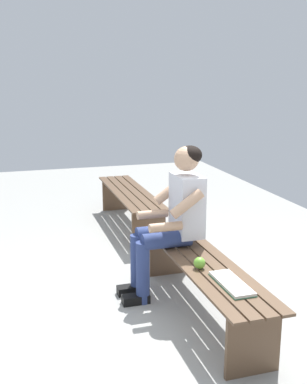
% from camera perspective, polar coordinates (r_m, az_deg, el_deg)
% --- Properties ---
extents(ground_plane, '(10.00, 7.00, 0.04)m').
position_cam_1_polar(ground_plane, '(4.60, -11.58, -9.63)').
color(ground_plane, '#9E9E99').
extents(bench_near, '(1.83, 0.42, 0.44)m').
position_cam_1_polar(bench_near, '(3.66, 5.90, -9.59)').
color(bench_near, brown).
rests_on(bench_near, ground).
extents(bench_far, '(1.79, 0.42, 0.44)m').
position_cam_1_polar(bench_far, '(5.69, -2.81, -0.90)').
color(bench_far, brown).
rests_on(bench_far, ground).
extents(person_seated, '(0.50, 0.69, 1.25)m').
position_cam_1_polar(person_seated, '(3.87, 2.32, -2.80)').
color(person_seated, silver).
rests_on(person_seated, ground).
extents(apple, '(0.09, 0.09, 0.09)m').
position_cam_1_polar(apple, '(3.46, 5.52, -8.43)').
color(apple, '#72B738').
rests_on(apple, bench_near).
extents(book_open, '(0.41, 0.16, 0.02)m').
position_cam_1_polar(book_open, '(3.25, 9.31, -10.76)').
color(book_open, white).
rests_on(book_open, bench_near).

